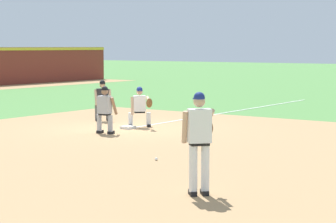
{
  "coord_description": "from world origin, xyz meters",
  "views": [
    {
      "loc": [
        -16.42,
        -13.19,
        2.66
      ],
      "look_at": [
        -4.7,
        -4.91,
        1.23
      ],
      "focal_mm": 70.0,
      "sensor_mm": 36.0,
      "label": 1
    }
  ],
  "objects": [
    {
      "name": "ground_plane",
      "position": [
        0.0,
        0.0,
        0.0
      ],
      "size": [
        160.0,
        160.0,
        0.0
      ],
      "primitive_type": "plane",
      "color": "#518942"
    },
    {
      "name": "baseball",
      "position": [
        -4.25,
        -4.26,
        0.04
      ],
      "size": [
        0.07,
        0.07,
        0.07
      ],
      "primitive_type": "sphere",
      "color": "white",
      "rests_on": "ground"
    },
    {
      "name": "baserunner",
      "position": [
        -1.33,
        -0.17,
        0.79
      ],
      "size": [
        0.49,
        0.63,
        1.46
      ],
      "color": "black",
      "rests_on": "ground"
    },
    {
      "name": "infield_dirt_patch",
      "position": [
        -3.36,
        -3.51,
        0.0
      ],
      "size": [
        18.0,
        18.0,
        0.01
      ],
      "primitive_type": "cube",
      "color": "tan",
      "rests_on": "ground"
    },
    {
      "name": "first_baseman",
      "position": [
        0.56,
        -0.08,
        0.73
      ],
      "size": [
        0.74,
        1.08,
        1.34
      ],
      "color": "black",
      "rests_on": "ground"
    },
    {
      "name": "pitcher",
      "position": [
        -6.68,
        -7.0,
        1.06
      ],
      "size": [
        0.85,
        0.55,
        1.86
      ],
      "color": "black",
      "rests_on": "ground"
    },
    {
      "name": "first_base_bag",
      "position": [
        0.0,
        0.0,
        0.04
      ],
      "size": [
        0.38,
        0.38,
        0.09
      ],
      "primitive_type": "cube",
      "color": "white",
      "rests_on": "ground"
    },
    {
      "name": "umpire",
      "position": [
        1.26,
        2.17,
        0.79
      ],
      "size": [
        0.68,
        0.66,
        1.46
      ],
      "color": "black",
      "rests_on": "ground"
    },
    {
      "name": "foul_line_stripe",
      "position": [
        7.01,
        0.0,
        0.01
      ],
      "size": [
        14.01,
        0.1,
        0.0
      ],
      "primitive_type": "cube",
      "color": "white",
      "rests_on": "ground"
    }
  ]
}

